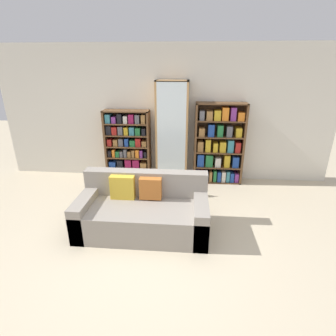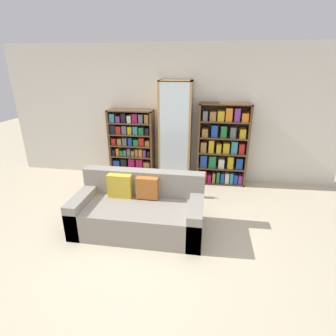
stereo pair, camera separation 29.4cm
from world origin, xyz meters
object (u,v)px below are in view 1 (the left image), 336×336
(bookshelf_left, at_px, (128,146))
(wine_bottle, at_px, (193,189))
(display_cabinet, at_px, (172,134))
(couch, at_px, (143,212))
(bookshelf_right, at_px, (219,146))

(bookshelf_left, relative_size, wine_bottle, 4.19)
(bookshelf_left, height_order, display_cabinet, display_cabinet)
(display_cabinet, relative_size, wine_bottle, 5.83)
(couch, distance_m, bookshelf_left, 2.00)
(display_cabinet, distance_m, bookshelf_right, 0.98)
(bookshelf_left, xyz_separation_m, wine_bottle, (1.38, -0.74, -0.58))
(couch, height_order, bookshelf_right, bookshelf_right)
(couch, xyz_separation_m, bookshelf_right, (1.24, 1.85, 0.49))
(bookshelf_left, distance_m, bookshelf_right, 1.87)
(bookshelf_left, bearing_deg, wine_bottle, -28.32)
(couch, xyz_separation_m, bookshelf_left, (-0.63, 1.85, 0.44))
(display_cabinet, distance_m, wine_bottle, 1.22)
(couch, xyz_separation_m, wine_bottle, (0.75, 1.11, -0.14))
(couch, bearing_deg, bookshelf_left, 108.74)
(bookshelf_right, bearing_deg, wine_bottle, -123.45)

